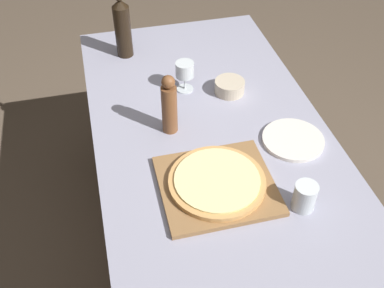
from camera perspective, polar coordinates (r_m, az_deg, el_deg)
The scene contains 10 objects.
ground_plane at distance 2.21m, azimuth 2.18°, elevation -13.62°, with size 12.00×12.00×0.00m, color brown.
dining_table at distance 1.69m, azimuth 2.76°, elevation -1.44°, with size 0.86×1.72×0.74m.
cutting_board at distance 1.47m, azimuth 3.16°, elevation -5.25°, with size 0.37×0.34×0.02m.
pizza at distance 1.45m, azimuth 3.20°, elevation -4.72°, with size 0.32×0.32×0.02m.
wine_bottle at distance 2.03m, azimuth -8.82°, elevation 14.50°, with size 0.07×0.07×0.34m.
pepper_mill at distance 1.60m, azimuth -2.90°, elevation 4.90°, with size 0.06×0.06×0.24m.
wine_glass at distance 1.81m, azimuth -0.93°, elevation 9.26°, with size 0.07×0.07×0.13m.
small_bowl at distance 1.84m, azimuth 4.80°, elevation 7.27°, with size 0.12×0.12×0.05m.
drinking_tumbler at distance 1.43m, azimuth 14.12°, elevation -6.49°, with size 0.07×0.07×0.09m.
dinner_plate at distance 1.66m, azimuth 12.71°, elevation 0.54°, with size 0.22×0.22×0.01m.
Camera 1 is at (-0.36, -1.14, 1.86)m, focal length 42.00 mm.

